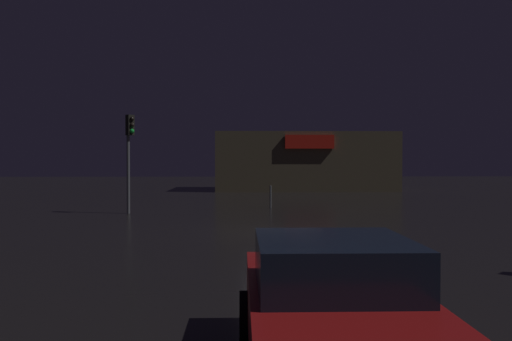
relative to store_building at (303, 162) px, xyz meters
The scene contains 5 objects.
ground_plane 25.86m from the store_building, 98.67° to the right, with size 120.00×120.00×0.00m, color black.
store_building is the anchor object (origin of this frame).
traffic_signal_main 21.74m from the store_building, 118.44° to the right, with size 0.42×0.42×4.51m.
car_near 37.59m from the store_building, 96.63° to the right, with size 2.06×4.20×1.60m.
bollard_kerb_a 17.03m from the store_building, 102.76° to the right, with size 0.09×0.09×1.15m, color #595B60.
Camera 1 is at (-1.47, -17.48, 2.44)m, focal length 36.44 mm.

